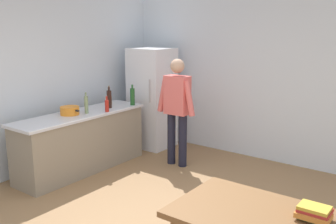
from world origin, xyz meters
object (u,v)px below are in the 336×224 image
(person, at_px, (177,105))
(bottle_sauce_red, at_px, (107,106))
(utensil_jar, at_px, (109,100))
(bottle_wine_dark, at_px, (109,99))
(cooking_pot, at_px, (70,111))
(bottle_vinegar_tall, at_px, (86,104))
(book_stack, at_px, (314,213))
(refrigerator, at_px, (152,98))
(dining_table, at_px, (262,224))
(bottle_wine_green, at_px, (132,96))

(person, xyz_separation_m, bottle_sauce_red, (-0.80, -0.73, 0.02))
(utensil_jar, relative_size, bottle_wine_dark, 0.94)
(cooking_pot, xyz_separation_m, utensil_jar, (-0.06, 0.86, 0.02))
(bottle_vinegar_tall, relative_size, book_stack, 1.28)
(utensil_jar, height_order, book_stack, utensil_jar)
(refrigerator, xyz_separation_m, dining_table, (3.30, -2.70, -0.23))
(bottle_vinegar_tall, xyz_separation_m, bottle_sauce_red, (0.17, 0.26, -0.04))
(bottle_wine_green, distance_m, bottle_wine_dark, 0.42)
(person, distance_m, bottle_vinegar_tall, 1.39)
(dining_table, relative_size, utensil_jar, 4.37)
(bottle_wine_green, bearing_deg, utensil_jar, -147.13)
(dining_table, bearing_deg, utensil_jar, 152.72)
(cooking_pot, height_order, bottle_vinegar_tall, bottle_vinegar_tall)
(bottle_wine_green, relative_size, bottle_wine_dark, 1.00)
(person, xyz_separation_m, book_stack, (2.70, -1.99, -0.17))
(bottle_wine_green, bearing_deg, bottle_vinegar_tall, -99.28)
(dining_table, xyz_separation_m, book_stack, (0.35, 0.16, 0.14))
(cooking_pot, relative_size, utensil_jar, 1.25)
(refrigerator, relative_size, cooking_pot, 4.50)
(refrigerator, relative_size, person, 1.06)
(refrigerator, relative_size, book_stack, 7.20)
(cooking_pot, height_order, utensil_jar, utensil_jar)
(utensil_jar, xyz_separation_m, bottle_sauce_red, (0.36, -0.40, 0.02))
(bottle_vinegar_tall, height_order, book_stack, bottle_vinegar_tall)
(cooking_pot, bearing_deg, refrigerator, 84.97)
(person, height_order, dining_table, person)
(refrigerator, height_order, bottle_vinegar_tall, refrigerator)
(bottle_wine_dark, relative_size, book_stack, 1.36)
(person, distance_m, utensil_jar, 1.21)
(book_stack, bearing_deg, person, 143.61)
(person, distance_m, bottle_sauce_red, 1.08)
(bottle_wine_green, relative_size, bottle_sauce_red, 1.42)
(cooking_pot, bearing_deg, dining_table, -15.35)
(bottle_wine_green, xyz_separation_m, bottle_vinegar_tall, (-0.14, -0.88, -0.01))
(person, bearing_deg, utensil_jar, -163.88)
(utensil_jar, height_order, bottle_wine_dark, bottle_wine_dark)
(refrigerator, distance_m, bottle_sauce_red, 1.30)
(bottle_wine_green, relative_size, bottle_vinegar_tall, 1.06)
(dining_table, relative_size, book_stack, 5.60)
(person, bearing_deg, bottle_wine_green, -171.87)
(refrigerator, xyz_separation_m, utensil_jar, (-0.21, -0.89, 0.08))
(refrigerator, relative_size, bottle_vinegar_tall, 5.62)
(dining_table, distance_m, cooking_pot, 3.59)
(bottle_wine_green, height_order, bottle_wine_dark, same)
(utensil_jar, bearing_deg, dining_table, -27.28)
(dining_table, relative_size, bottle_vinegar_tall, 4.37)
(bottle_sauce_red, bearing_deg, book_stack, -19.78)
(cooking_pot, bearing_deg, book_stack, -11.75)
(dining_table, bearing_deg, bottle_wine_green, 147.41)
(utensil_jar, xyz_separation_m, book_stack, (3.86, -1.65, -0.17))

